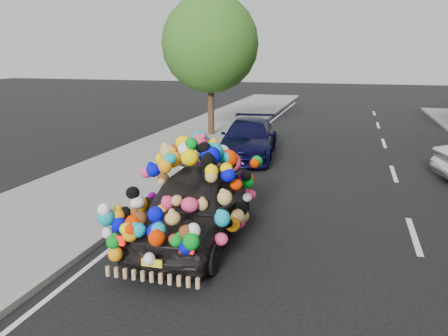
{
  "coord_description": "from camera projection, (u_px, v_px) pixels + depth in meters",
  "views": [
    {
      "loc": [
        2.19,
        -9.0,
        3.57
      ],
      "look_at": [
        -0.7,
        0.92,
        0.88
      ],
      "focal_mm": 35.0,
      "sensor_mm": 36.0,
      "label": 1
    }
  ],
  "objects": [
    {
      "name": "plush_art_car",
      "position": [
        195.0,
        189.0,
        8.49
      ],
      "size": [
        2.12,
        4.37,
        2.05
      ],
      "rotation": [
        0.0,
        0.0,
        0.03
      ],
      "color": "black",
      "rests_on": "ground"
    },
    {
      "name": "navy_sedan",
      "position": [
        249.0,
        139.0,
        15.64
      ],
      "size": [
        2.33,
        4.72,
        1.32
      ],
      "primitive_type": "imported",
      "rotation": [
        0.0,
        0.0,
        0.11
      ],
      "color": "black",
      "rests_on": "ground"
    },
    {
      "name": "tree_near_sidewalk",
      "position": [
        211.0,
        44.0,
        18.7
      ],
      "size": [
        4.2,
        4.2,
        6.13
      ],
      "color": "#332114",
      "rests_on": "ground"
    },
    {
      "name": "kerb",
      "position": [
        147.0,
        205.0,
        10.48
      ],
      "size": [
        0.15,
        60.0,
        0.13
      ],
      "primitive_type": "cube",
      "color": "gray",
      "rests_on": "ground"
    },
    {
      "name": "lane_markings",
      "position": [
        414.0,
        235.0,
        8.88
      ],
      "size": [
        6.0,
        50.0,
        0.01
      ],
      "primitive_type": null,
      "color": "silver",
      "rests_on": "ground"
    },
    {
      "name": "sidewalk",
      "position": [
        77.0,
        198.0,
        11.0
      ],
      "size": [
        4.0,
        60.0,
        0.12
      ],
      "primitive_type": "cube",
      "color": "gray",
      "rests_on": "ground"
    },
    {
      "name": "ground",
      "position": [
        242.0,
        218.0,
        9.86
      ],
      "size": [
        100.0,
        100.0,
        0.0
      ],
      "primitive_type": "plane",
      "color": "black",
      "rests_on": "ground"
    }
  ]
}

